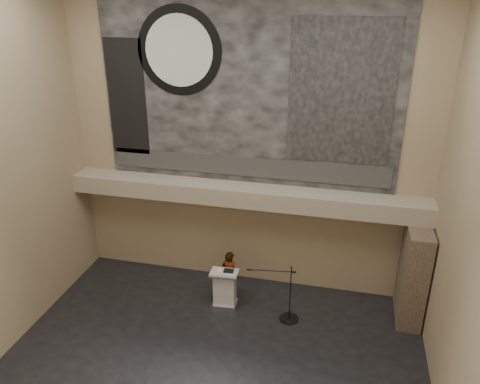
# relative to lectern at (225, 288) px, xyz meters

# --- Properties ---
(floor) EXTENTS (10.00, 10.00, 0.00)m
(floor) POSITION_rel_lectern_xyz_m (0.28, -2.53, -0.55)
(floor) COLOR black
(floor) RESTS_ON ground
(wall_back) EXTENTS (10.00, 0.02, 8.50)m
(wall_back) POSITION_rel_lectern_xyz_m (0.28, 1.47, 3.70)
(wall_back) COLOR #8C7C58
(wall_back) RESTS_ON floor
(wall_front) EXTENTS (10.00, 0.02, 8.50)m
(wall_front) POSITION_rel_lectern_xyz_m (0.28, -6.53, 3.70)
(wall_front) COLOR #8C7C58
(wall_front) RESTS_ON floor
(wall_right) EXTENTS (0.02, 8.00, 8.50)m
(wall_right) POSITION_rel_lectern_xyz_m (5.28, -2.53, 3.70)
(wall_right) COLOR #8C7C58
(wall_right) RESTS_ON floor
(soffit) EXTENTS (10.00, 0.80, 0.50)m
(soffit) POSITION_rel_lectern_xyz_m (0.28, 1.07, 2.40)
(soffit) COLOR gray
(soffit) RESTS_ON wall_back
(sprinkler_left) EXTENTS (0.04, 0.04, 0.06)m
(sprinkler_left) POSITION_rel_lectern_xyz_m (-1.32, 1.02, 2.12)
(sprinkler_left) COLOR #B2893D
(sprinkler_left) RESTS_ON soffit
(sprinkler_right) EXTENTS (0.04, 0.04, 0.06)m
(sprinkler_right) POSITION_rel_lectern_xyz_m (2.18, 1.02, 2.12)
(sprinkler_right) COLOR #B2893D
(sprinkler_right) RESTS_ON soffit
(banner) EXTENTS (8.00, 0.05, 5.00)m
(banner) POSITION_rel_lectern_xyz_m (0.28, 1.44, 5.15)
(banner) COLOR black
(banner) RESTS_ON wall_back
(banner_text_strip) EXTENTS (7.76, 0.02, 0.55)m
(banner_text_strip) POSITION_rel_lectern_xyz_m (0.28, 1.40, 3.10)
(banner_text_strip) COLOR #2B2B2B
(banner_text_strip) RESTS_ON banner
(banner_clock_rim) EXTENTS (2.30, 0.02, 2.30)m
(banner_clock_rim) POSITION_rel_lectern_xyz_m (-1.52, 1.40, 6.15)
(banner_clock_rim) COLOR black
(banner_clock_rim) RESTS_ON banner
(banner_clock_face) EXTENTS (1.84, 0.02, 1.84)m
(banner_clock_face) POSITION_rel_lectern_xyz_m (-1.52, 1.38, 6.15)
(banner_clock_face) COLOR silver
(banner_clock_face) RESTS_ON banner
(banner_building_print) EXTENTS (2.60, 0.02, 3.60)m
(banner_building_print) POSITION_rel_lectern_xyz_m (2.68, 1.40, 5.25)
(banner_building_print) COLOR black
(banner_building_print) RESTS_ON banner
(banner_brick_print) EXTENTS (1.10, 0.02, 3.20)m
(banner_brick_print) POSITION_rel_lectern_xyz_m (-3.12, 1.40, 4.85)
(banner_brick_print) COLOR black
(banner_brick_print) RESTS_ON banner
(stone_pier) EXTENTS (0.60, 1.40, 2.70)m
(stone_pier) POSITION_rel_lectern_xyz_m (4.93, 0.62, 0.80)
(stone_pier) COLOR #433429
(stone_pier) RESTS_ON floor
(lectern) EXTENTS (0.78, 0.58, 1.14)m
(lectern) POSITION_rel_lectern_xyz_m (0.00, 0.00, 0.00)
(lectern) COLOR silver
(lectern) RESTS_ON floor
(binder) EXTENTS (0.29, 0.24, 0.04)m
(binder) POSITION_rel_lectern_xyz_m (0.11, 0.01, 0.56)
(binder) COLOR black
(binder) RESTS_ON lectern
(papers) EXTENTS (0.26, 0.34, 0.00)m
(papers) POSITION_rel_lectern_xyz_m (-0.09, -0.05, 0.55)
(papers) COLOR white
(papers) RESTS_ON lectern
(speaker_person) EXTENTS (0.62, 0.51, 1.47)m
(speaker_person) POSITION_rel_lectern_xyz_m (0.04, 0.42, 0.18)
(speaker_person) COLOR white
(speaker_person) RESTS_ON floor
(mic_stand) EXTENTS (1.39, 0.52, 1.66)m
(mic_stand) POSITION_rel_lectern_xyz_m (1.81, -0.23, -0.31)
(mic_stand) COLOR black
(mic_stand) RESTS_ON floor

